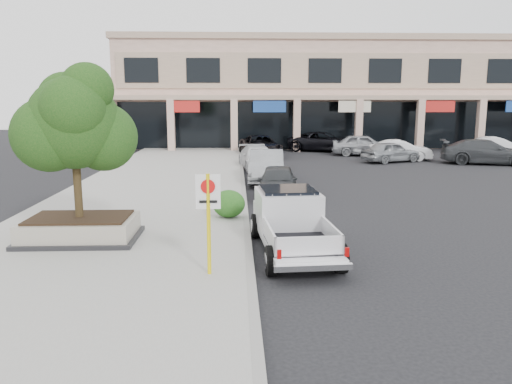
% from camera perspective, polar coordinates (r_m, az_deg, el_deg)
% --- Properties ---
extents(ground, '(120.00, 120.00, 0.00)m').
position_cam_1_polar(ground, '(13.70, 5.67, -6.77)').
color(ground, black).
rests_on(ground, ground).
extents(sidewalk, '(8.00, 52.00, 0.15)m').
position_cam_1_polar(sidewalk, '(19.71, -12.88, -1.46)').
color(sidewalk, gray).
rests_on(sidewalk, ground).
extents(curb, '(0.20, 52.00, 0.15)m').
position_cam_1_polar(curb, '(19.37, -1.32, -1.41)').
color(curb, gray).
rests_on(curb, ground).
extents(strip_mall, '(40.55, 12.43, 9.50)m').
position_cam_1_polar(strip_mall, '(47.92, 9.77, 11.08)').
color(strip_mall, tan).
rests_on(strip_mall, ground).
extents(planter, '(3.20, 2.20, 0.68)m').
position_cam_1_polar(planter, '(14.96, -19.43, -3.96)').
color(planter, black).
rests_on(planter, sidewalk).
extents(planter_tree, '(2.90, 2.55, 4.00)m').
position_cam_1_polar(planter_tree, '(14.66, -19.44, 7.39)').
color(planter_tree, black).
rests_on(planter_tree, planter).
extents(no_parking_sign, '(0.55, 0.09, 2.30)m').
position_cam_1_polar(no_parking_sign, '(11.15, -5.46, -2.07)').
color(no_parking_sign, yellow).
rests_on(no_parking_sign, sidewalk).
extents(hedge, '(1.10, 0.99, 0.93)m').
position_cam_1_polar(hedge, '(16.80, -3.13, -1.35)').
color(hedge, '#174C15').
rests_on(hedge, sidewalk).
extents(pickup_truck, '(2.23, 5.23, 1.61)m').
position_cam_1_polar(pickup_truck, '(13.36, 4.29, -3.62)').
color(pickup_truck, silver).
rests_on(pickup_truck, ground).
extents(curb_car_a, '(2.00, 4.12, 1.35)m').
position_cam_1_polar(curb_car_a, '(21.04, 2.50, 1.20)').
color(curb_car_a, '#2C2F31').
rests_on(curb_car_a, ground).
extents(curb_car_b, '(2.00, 4.92, 1.59)m').
position_cam_1_polar(curb_car_b, '(25.17, 1.19, 2.99)').
color(curb_car_b, gray).
rests_on(curb_car_b, ground).
extents(curb_car_c, '(2.48, 4.90, 1.36)m').
position_cam_1_polar(curb_car_c, '(29.90, 0.20, 3.94)').
color(curb_car_c, silver).
rests_on(curb_car_c, ground).
extents(curb_car_d, '(3.21, 5.86, 1.56)m').
position_cam_1_polar(curb_car_d, '(36.56, 0.51, 5.27)').
color(curb_car_d, black).
rests_on(curb_car_d, ground).
extents(lot_car_a, '(4.40, 3.14, 1.39)m').
position_cam_1_polar(lot_car_a, '(34.44, 15.15, 4.46)').
color(lot_car_a, gray).
rests_on(lot_car_a, ground).
extents(lot_car_b, '(4.42, 2.31, 1.38)m').
position_cam_1_polar(lot_car_b, '(35.98, 16.17, 4.64)').
color(lot_car_b, silver).
rests_on(lot_car_b, ground).
extents(lot_car_c, '(5.90, 3.66, 1.59)m').
position_cam_1_polar(lot_car_c, '(35.48, 24.78, 4.19)').
color(lot_car_c, '#313437').
rests_on(lot_car_c, ground).
extents(lot_car_d, '(6.25, 4.50, 1.58)m').
position_cam_1_polar(lot_car_d, '(40.89, 7.71, 5.73)').
color(lot_car_d, black).
rests_on(lot_car_d, ground).
extents(lot_car_e, '(5.00, 2.84, 1.60)m').
position_cam_1_polar(lot_car_e, '(38.09, 12.22, 5.27)').
color(lot_car_e, '#9C9FA3').
rests_on(lot_car_e, ground).
extents(lot_car_f, '(4.34, 2.42, 1.35)m').
position_cam_1_polar(lot_car_f, '(42.19, 25.79, 4.78)').
color(lot_car_f, white).
rests_on(lot_car_f, ground).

